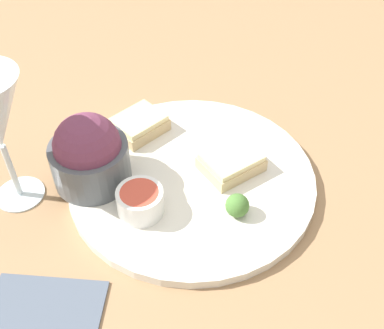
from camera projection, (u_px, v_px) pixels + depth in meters
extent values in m
plane|color=#93704C|center=(192.00, 182.00, 0.66)|extent=(4.00, 4.00, 0.00)
cylinder|color=silver|center=(192.00, 178.00, 0.66)|extent=(0.33, 0.33, 0.01)
cylinder|color=#4C5156|center=(91.00, 163.00, 0.63)|extent=(0.10, 0.10, 0.06)
sphere|color=#6B334C|center=(87.00, 146.00, 0.61)|extent=(0.09, 0.09, 0.09)
cylinder|color=white|center=(140.00, 202.00, 0.60)|extent=(0.06, 0.06, 0.03)
cylinder|color=#D14C38|center=(139.00, 195.00, 0.59)|extent=(0.05, 0.05, 0.01)
cube|color=#D1B27F|center=(231.00, 164.00, 0.66)|extent=(0.09, 0.09, 0.02)
cube|color=beige|center=(232.00, 157.00, 0.65)|extent=(0.09, 0.08, 0.01)
cube|color=#D1B27F|center=(139.00, 126.00, 0.71)|extent=(0.08, 0.07, 0.02)
cube|color=beige|center=(138.00, 119.00, 0.70)|extent=(0.08, 0.07, 0.01)
cylinder|color=silver|center=(20.00, 194.00, 0.64)|extent=(0.06, 0.06, 0.01)
cylinder|color=silver|center=(12.00, 170.00, 0.61)|extent=(0.01, 0.01, 0.08)
sphere|color=#477533|center=(237.00, 205.00, 0.60)|extent=(0.03, 0.03, 0.03)
cube|color=#4C5666|center=(38.00, 328.00, 0.51)|extent=(0.17, 0.17, 0.01)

